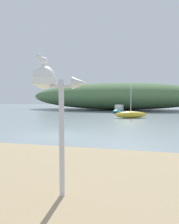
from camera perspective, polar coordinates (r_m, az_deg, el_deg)
ground_plane at (r=13.81m, az=-8.81°, el=-6.33°), size 120.00×120.00×0.00m
distant_hill at (r=43.68m, az=7.40°, el=4.22°), size 36.17×13.28×5.44m
mast_structure at (r=4.85m, az=-10.78°, el=6.50°), size 1.29×0.57×2.96m
seagull_on_radar at (r=4.97m, az=-12.53°, el=13.71°), size 0.21×0.34×0.24m
sailboat_far_right at (r=25.85m, az=11.06°, el=-0.69°), size 4.14×2.48×4.04m
motorboat_inner_mooring at (r=34.61m, az=7.86°, el=0.57°), size 2.12×4.18×1.27m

